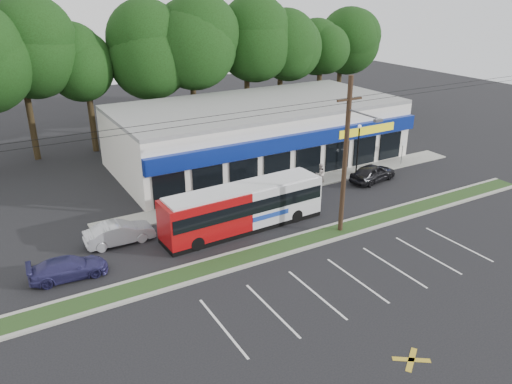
{
  "coord_description": "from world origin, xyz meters",
  "views": [
    {
      "loc": [
        -16.17,
        -21.29,
        14.74
      ],
      "look_at": [
        -0.98,
        5.0,
        2.15
      ],
      "focal_mm": 35.0,
      "sensor_mm": 36.0,
      "label": 1
    }
  ],
  "objects_px": {
    "lamp_post": "(358,143)",
    "car_dark": "(373,173)",
    "pedestrian_a": "(275,184)",
    "metrobus": "(244,206)",
    "car_blue": "(68,268)",
    "pedestrian_b": "(320,174)",
    "car_silver": "(119,233)",
    "sign_post": "(403,148)",
    "utility_pole": "(344,152)"
  },
  "relations": [
    {
      "from": "lamp_post",
      "to": "pedestrian_a",
      "type": "bearing_deg",
      "value": -177.94
    },
    {
      "from": "lamp_post",
      "to": "pedestrian_a",
      "type": "height_order",
      "value": "lamp_post"
    },
    {
      "from": "sign_post",
      "to": "car_dark",
      "type": "height_order",
      "value": "sign_post"
    },
    {
      "from": "utility_pole",
      "to": "lamp_post",
      "type": "xyz_separation_m",
      "value": [
        8.17,
        7.87,
        -2.74
      ]
    },
    {
      "from": "car_silver",
      "to": "lamp_post",
      "type": "bearing_deg",
      "value": -83.0
    },
    {
      "from": "lamp_post",
      "to": "metrobus",
      "type": "height_order",
      "value": "lamp_post"
    },
    {
      "from": "utility_pole",
      "to": "car_dark",
      "type": "bearing_deg",
      "value": 35.61
    },
    {
      "from": "car_silver",
      "to": "car_dark",
      "type": "bearing_deg",
      "value": -88.67
    },
    {
      "from": "pedestrian_b",
      "to": "car_dark",
      "type": "bearing_deg",
      "value": 157.9
    },
    {
      "from": "car_silver",
      "to": "car_blue",
      "type": "relative_size",
      "value": 1.02
    },
    {
      "from": "lamp_post",
      "to": "car_silver",
      "type": "distance_m",
      "value": 21.0
    },
    {
      "from": "lamp_post",
      "to": "car_blue",
      "type": "xyz_separation_m",
      "value": [
        -24.3,
        -4.76,
        -2.07
      ]
    },
    {
      "from": "sign_post",
      "to": "pedestrian_b",
      "type": "relative_size",
      "value": 1.33
    },
    {
      "from": "car_blue",
      "to": "sign_post",
      "type": "bearing_deg",
      "value": -77.06
    },
    {
      "from": "sign_post",
      "to": "car_blue",
      "type": "relative_size",
      "value": 0.54
    },
    {
      "from": "pedestrian_a",
      "to": "lamp_post",
      "type": "bearing_deg",
      "value": 146.81
    },
    {
      "from": "utility_pole",
      "to": "pedestrian_a",
      "type": "distance_m",
      "value": 8.87
    },
    {
      "from": "pedestrian_b",
      "to": "metrobus",
      "type": "bearing_deg",
      "value": 25.42
    },
    {
      "from": "lamp_post",
      "to": "car_dark",
      "type": "xyz_separation_m",
      "value": [
        -0.06,
        -2.07,
        -1.94
      ]
    },
    {
      "from": "pedestrian_b",
      "to": "utility_pole",
      "type": "bearing_deg",
      "value": 63.26
    },
    {
      "from": "lamp_post",
      "to": "car_dark",
      "type": "height_order",
      "value": "lamp_post"
    },
    {
      "from": "car_silver",
      "to": "pedestrian_b",
      "type": "height_order",
      "value": "pedestrian_b"
    },
    {
      "from": "car_blue",
      "to": "pedestrian_b",
      "type": "xyz_separation_m",
      "value": [
        20.26,
        4.46,
        0.24
      ]
    },
    {
      "from": "utility_pole",
      "to": "car_blue",
      "type": "bearing_deg",
      "value": 169.09
    },
    {
      "from": "lamp_post",
      "to": "pedestrian_a",
      "type": "xyz_separation_m",
      "value": [
        -8.33,
        -0.3,
        -1.86
      ]
    },
    {
      "from": "car_blue",
      "to": "pedestrian_a",
      "type": "bearing_deg",
      "value": -70.25
    },
    {
      "from": "utility_pole",
      "to": "lamp_post",
      "type": "height_order",
      "value": "utility_pole"
    },
    {
      "from": "pedestrian_b",
      "to": "lamp_post",
      "type": "bearing_deg",
      "value": -173.93
    },
    {
      "from": "pedestrian_a",
      "to": "metrobus",
      "type": "bearing_deg",
      "value": 4.12
    },
    {
      "from": "sign_post",
      "to": "car_dark",
      "type": "distance_m",
      "value": 5.45
    },
    {
      "from": "metrobus",
      "to": "car_blue",
      "type": "bearing_deg",
      "value": -179.72
    },
    {
      "from": "lamp_post",
      "to": "sign_post",
      "type": "height_order",
      "value": "lamp_post"
    },
    {
      "from": "car_dark",
      "to": "pedestrian_b",
      "type": "relative_size",
      "value": 2.57
    },
    {
      "from": "car_blue",
      "to": "pedestrian_b",
      "type": "relative_size",
      "value": 2.46
    },
    {
      "from": "car_silver",
      "to": "pedestrian_a",
      "type": "bearing_deg",
      "value": -80.3
    },
    {
      "from": "metrobus",
      "to": "pedestrian_b",
      "type": "xyz_separation_m",
      "value": [
        9.16,
        4.0,
        -0.74
      ]
    },
    {
      "from": "car_silver",
      "to": "pedestrian_b",
      "type": "bearing_deg",
      "value": -82.54
    },
    {
      "from": "lamp_post",
      "to": "car_silver",
      "type": "height_order",
      "value": "lamp_post"
    },
    {
      "from": "utility_pole",
      "to": "car_silver",
      "type": "relative_size",
      "value": 11.91
    },
    {
      "from": "sign_post",
      "to": "pedestrian_b",
      "type": "bearing_deg",
      "value": -179.53
    },
    {
      "from": "utility_pole",
      "to": "metrobus",
      "type": "relative_size",
      "value": 4.5
    },
    {
      "from": "utility_pole",
      "to": "car_dark",
      "type": "relative_size",
      "value": 11.64
    },
    {
      "from": "utility_pole",
      "to": "car_silver",
      "type": "height_order",
      "value": "utility_pole"
    },
    {
      "from": "lamp_post",
      "to": "car_blue",
      "type": "relative_size",
      "value": 1.03
    },
    {
      "from": "pedestrian_a",
      "to": "pedestrian_b",
      "type": "distance_m",
      "value": 4.29
    },
    {
      "from": "car_dark",
      "to": "pedestrian_a",
      "type": "distance_m",
      "value": 8.45
    },
    {
      "from": "car_dark",
      "to": "car_blue",
      "type": "distance_m",
      "value": 24.39
    },
    {
      "from": "lamp_post",
      "to": "metrobus",
      "type": "relative_size",
      "value": 0.38
    },
    {
      "from": "utility_pole",
      "to": "pedestrian_a",
      "type": "xyz_separation_m",
      "value": [
        -0.16,
        7.57,
        -4.6
      ]
    },
    {
      "from": "lamp_post",
      "to": "sign_post",
      "type": "relative_size",
      "value": 1.91
    }
  ]
}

